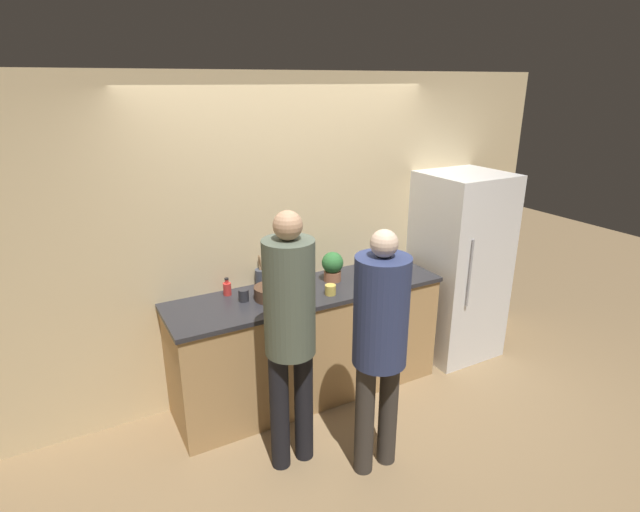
% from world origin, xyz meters
% --- Properties ---
extents(ground_plane, '(14.00, 14.00, 0.00)m').
position_xyz_m(ground_plane, '(0.00, 0.00, 0.00)').
color(ground_plane, '#8C704C').
extents(wall_back, '(5.20, 0.06, 2.60)m').
position_xyz_m(wall_back, '(0.00, 0.69, 1.30)').
color(wall_back, '#D6BC8C').
rests_on(wall_back, ground_plane).
extents(counter, '(2.25, 0.67, 0.95)m').
position_xyz_m(counter, '(0.00, 0.37, 0.48)').
color(counter, tan).
rests_on(counter, ground_plane).
extents(refrigerator, '(0.72, 0.72, 1.75)m').
position_xyz_m(refrigerator, '(1.58, 0.33, 0.88)').
color(refrigerator, white).
rests_on(refrigerator, ground_plane).
extents(person_left, '(0.33, 0.33, 1.81)m').
position_xyz_m(person_left, '(-0.47, -0.32, 1.07)').
color(person_left, black).
rests_on(person_left, ground_plane).
extents(person_center, '(0.35, 0.35, 1.71)m').
position_xyz_m(person_center, '(0.01, -0.63, 1.02)').
color(person_center, '#38332D').
rests_on(person_center, ground_plane).
extents(fruit_bowl, '(0.26, 0.26, 0.14)m').
position_xyz_m(fruit_bowl, '(-0.32, 0.34, 1.00)').
color(fruit_bowl, '#4C3323').
rests_on(fruit_bowl, counter).
extents(utensil_crock, '(0.10, 0.10, 0.26)m').
position_xyz_m(utensil_crock, '(-0.29, 0.61, 1.02)').
color(utensil_crock, '#3D424C').
rests_on(utensil_crock, counter).
extents(bottle_green, '(0.06, 0.06, 0.16)m').
position_xyz_m(bottle_green, '(0.52, 0.32, 1.01)').
color(bottle_green, '#236033').
rests_on(bottle_green, counter).
extents(bottle_red, '(0.06, 0.06, 0.14)m').
position_xyz_m(bottle_red, '(-0.59, 0.57, 1.01)').
color(bottle_red, red).
rests_on(bottle_red, counter).
extents(cup_black, '(0.08, 0.08, 0.09)m').
position_xyz_m(cup_black, '(-0.52, 0.40, 1.00)').
color(cup_black, '#28282D').
rests_on(cup_black, counter).
extents(cup_yellow, '(0.09, 0.09, 0.08)m').
position_xyz_m(cup_yellow, '(0.11, 0.19, 0.99)').
color(cup_yellow, gold).
rests_on(cup_yellow, counter).
extents(potted_plant, '(0.18, 0.18, 0.25)m').
position_xyz_m(potted_plant, '(0.27, 0.43, 1.08)').
color(potted_plant, '#9E6042').
rests_on(potted_plant, counter).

